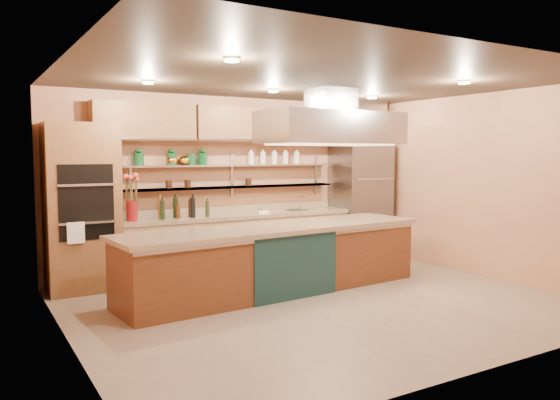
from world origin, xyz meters
TOP-DOWN VIEW (x-y plane):
  - floor at (0.00, 0.00)m, footprint 6.00×5.00m
  - ceiling at (0.00, 0.00)m, footprint 6.00×5.00m
  - wall_back at (0.00, 2.50)m, footprint 6.00×0.04m
  - wall_front at (0.00, -2.50)m, footprint 6.00×0.04m
  - wall_left at (-3.00, 0.00)m, footprint 0.04×5.00m
  - wall_right at (3.00, 0.00)m, footprint 0.04×5.00m
  - oven_stack at (-2.45, 2.18)m, footprint 0.95×0.64m
  - refrigerator at (2.35, 2.14)m, footprint 0.95×0.72m
  - back_counter at (-0.05, 2.20)m, footprint 3.84×0.64m
  - wall_shelf_lower at (-0.05, 2.37)m, footprint 3.60×0.26m
  - wall_shelf_upper at (-0.05, 2.37)m, footprint 3.60×0.26m
  - upper_cabinets at (0.00, 2.32)m, footprint 4.60×0.36m
  - range_hood at (0.70, 0.78)m, footprint 2.00×1.00m
  - ceiling_downlights at (0.00, 0.20)m, footprint 4.00×2.80m
  - island at (-0.20, 0.78)m, footprint 4.40×1.27m
  - flower_vase at (-1.78, 2.15)m, footprint 0.20×0.20m
  - oil_bottle_cluster at (-0.99, 2.15)m, footprint 0.86×0.44m
  - kitchen_scale at (0.34, 2.15)m, footprint 0.20×0.17m
  - bar_faucet at (1.12, 2.25)m, footprint 0.04×0.04m
  - copper_kettle at (-0.90, 2.37)m, footprint 0.22×0.22m
  - green_canister at (-0.79, 2.37)m, footprint 0.15×0.15m

SIDE VIEW (x-z plane):
  - floor at x=0.00m, z-range -0.02..0.00m
  - island at x=-0.20m, z-range 0.00..0.91m
  - back_counter at x=-0.05m, z-range 0.00..0.93m
  - kitchen_scale at x=0.34m, z-range 0.93..1.02m
  - bar_faucet at x=1.12m, z-range 0.93..1.15m
  - refrigerator at x=2.35m, z-range 0.00..2.10m
  - oil_bottle_cluster at x=-0.99m, z-range 0.93..1.19m
  - flower_vase at x=-1.78m, z-range 0.93..1.22m
  - oven_stack at x=-2.45m, z-range 0.00..2.30m
  - wall_shelf_lower at x=-0.05m, z-range 1.34..1.36m
  - wall_back at x=0.00m, z-range 0.00..2.80m
  - wall_front at x=0.00m, z-range 0.00..2.80m
  - wall_left at x=-3.00m, z-range 0.00..2.80m
  - wall_right at x=3.00m, z-range 0.00..2.80m
  - wall_shelf_upper at x=-0.05m, z-range 1.69..1.71m
  - copper_kettle at x=-0.90m, z-range 1.71..1.86m
  - green_canister at x=-0.79m, z-range 1.71..1.88m
  - range_hood at x=0.70m, z-range 2.02..2.48m
  - upper_cabinets at x=0.00m, z-range 2.08..2.62m
  - ceiling_downlights at x=0.00m, z-range 2.76..2.78m
  - ceiling at x=0.00m, z-range 2.79..2.81m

